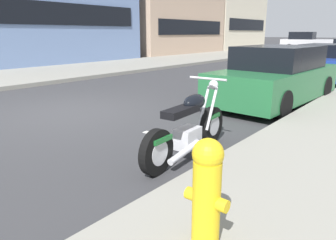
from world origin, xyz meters
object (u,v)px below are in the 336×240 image
parked_motorcycle (189,129)px  parked_car_across_street (327,62)px  parked_car_behind_motorcycle (277,77)px  fire_hydrant (207,190)px  crossing_truck (311,43)px

parked_motorcycle → parked_car_across_street: (10.00, 0.54, 0.22)m
parked_car_across_street → parked_motorcycle: bearing=-178.5°
parked_car_behind_motorcycle → fire_hydrant: size_ratio=5.04×
parked_car_across_street → crossing_truck: crossing_truck is taller
parked_car_behind_motorcycle → crossing_truck: crossing_truck is taller
parked_car_across_street → fire_hydrant: 11.88m
parked_car_across_street → fire_hydrant: parked_car_across_street is taller
crossing_truck → parked_car_behind_motorcycle: bearing=98.8°
parked_car_behind_motorcycle → fire_hydrant: bearing=-161.2°
parked_motorcycle → fire_hydrant: 2.21m
parked_car_across_street → crossing_truck: size_ratio=0.86×
crossing_truck → fire_hydrant: crossing_truck is taller
parked_car_behind_motorcycle → parked_car_across_street: (5.59, 0.13, -0.04)m
parked_motorcycle → parked_car_across_street: parked_car_across_street is taller
fire_hydrant → parked_car_behind_motorcycle: bearing=16.2°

